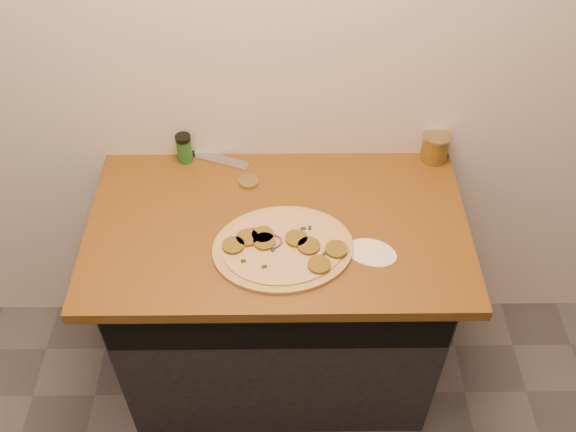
{
  "coord_description": "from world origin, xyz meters",
  "views": [
    {
      "loc": [
        0.02,
        0.04,
        2.37
      ],
      "look_at": [
        0.03,
        1.4,
        0.95
      ],
      "focal_mm": 40.0,
      "sensor_mm": 36.0,
      "label": 1
    }
  ],
  "objects_px": {
    "chefs_knife": "(198,153)",
    "spice_shaker": "(184,148)",
    "pizza": "(283,247)",
    "salsa_jar": "(435,147)"
  },
  "relations": [
    {
      "from": "chefs_knife",
      "to": "pizza",
      "type": "bearing_deg",
      "value": -56.15
    },
    {
      "from": "pizza",
      "to": "salsa_jar",
      "type": "distance_m",
      "value": 0.67
    },
    {
      "from": "pizza",
      "to": "spice_shaker",
      "type": "relative_size",
      "value": 4.38
    },
    {
      "from": "pizza",
      "to": "chefs_knife",
      "type": "height_order",
      "value": "pizza"
    },
    {
      "from": "chefs_knife",
      "to": "spice_shaker",
      "type": "xyz_separation_m",
      "value": [
        -0.04,
        -0.03,
        0.05
      ]
    },
    {
      "from": "pizza",
      "to": "spice_shaker",
      "type": "distance_m",
      "value": 0.53
    },
    {
      "from": "pizza",
      "to": "chefs_knife",
      "type": "xyz_separation_m",
      "value": [
        -0.3,
        0.44,
        -0.0
      ]
    },
    {
      "from": "salsa_jar",
      "to": "spice_shaker",
      "type": "distance_m",
      "value": 0.86
    },
    {
      "from": "pizza",
      "to": "spice_shaker",
      "type": "xyz_separation_m",
      "value": [
        -0.33,
        0.41,
        0.04
      ]
    },
    {
      "from": "pizza",
      "to": "spice_shaker",
      "type": "height_order",
      "value": "spice_shaker"
    }
  ]
}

